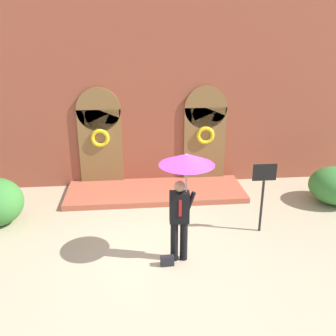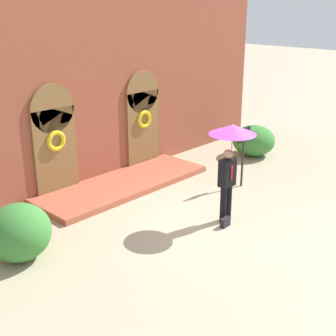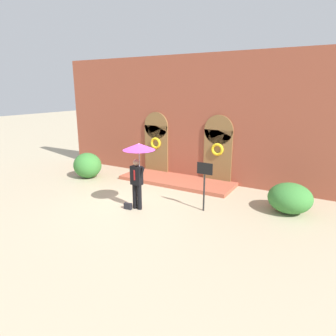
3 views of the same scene
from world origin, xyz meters
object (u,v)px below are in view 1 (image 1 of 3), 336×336
at_px(handbag, 167,261).
at_px(shrub_right, 336,186).
at_px(person_with_umbrella, 185,176).
at_px(sign_post, 263,187).

bearing_deg(handbag, shrub_right, 23.61).
xyz_separation_m(person_with_umbrella, sign_post, (2.01, 1.01, -0.75)).
relative_size(person_with_umbrella, sign_post, 1.37).
bearing_deg(sign_post, person_with_umbrella, -153.27).
relative_size(person_with_umbrella, handbag, 8.44).
height_order(handbag, shrub_right, shrub_right).
relative_size(handbag, shrub_right, 0.19).
distance_m(sign_post, shrub_right, 3.00).
xyz_separation_m(person_with_umbrella, handbag, (-0.36, -0.20, -1.80)).
relative_size(handbag, sign_post, 0.16).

